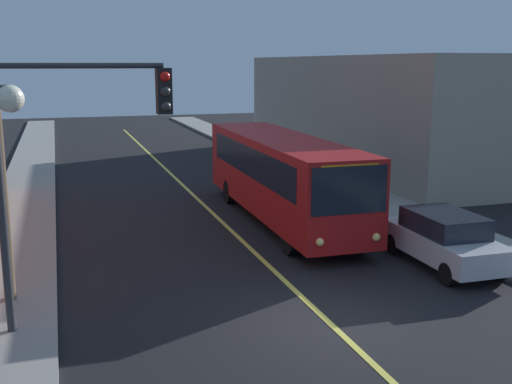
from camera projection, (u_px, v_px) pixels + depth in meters
name	position (u px, v px, depth m)	size (l,w,h in m)	color
ground_plane	(331.00, 325.00, 14.30)	(120.00, 120.00, 0.00)	black
sidewalk_left	(18.00, 235.00, 21.45)	(2.50, 90.00, 0.15)	gray
sidewalk_right	(391.00, 206.00, 25.77)	(2.50, 90.00, 0.15)	gray
lane_stripe_center	(194.00, 195.00, 28.29)	(0.16, 60.00, 0.01)	#D8CC4C
building_right_warehouse	(407.00, 110.00, 37.58)	(12.00, 23.43, 6.30)	gray
city_bus	(281.00, 174.00, 23.42)	(2.75, 12.19, 3.20)	maroon
parked_car_silver	(443.00, 238.00, 18.30)	(1.88, 4.43, 1.62)	#B7B7BC
traffic_signal_left_corner	(74.00, 140.00, 13.24)	(3.75, 0.48, 6.00)	#2D2D33
fire_hydrant	(484.00, 236.00, 19.55)	(0.44, 0.26, 0.84)	red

